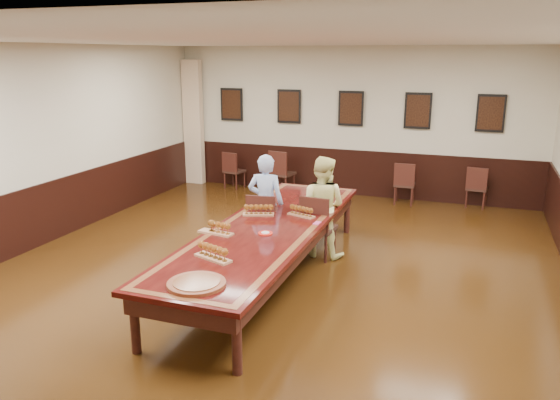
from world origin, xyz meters
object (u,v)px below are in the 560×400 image
at_px(spare_chair_c, 405,183).
at_px(person_man, 266,203).
at_px(person_woman, 322,207).
at_px(conference_table, 268,236).
at_px(spare_chair_d, 477,187).
at_px(chair_man, 264,223).
at_px(chair_woman, 319,226).
at_px(spare_chair_b, 282,172).
at_px(spare_chair_a, 234,170).
at_px(carved_platter, 196,284).

height_order(spare_chair_c, person_man, person_man).
bearing_deg(person_woman, conference_table, 73.42).
bearing_deg(spare_chair_d, chair_man, 58.15).
relative_size(chair_woman, person_man, 0.64).
relative_size(chair_man, spare_chair_b, 0.99).
height_order(spare_chair_a, spare_chair_b, spare_chair_b).
relative_size(chair_woman, spare_chair_b, 1.01).
bearing_deg(spare_chair_d, person_man, 57.30).
relative_size(spare_chair_d, carved_platter, 1.24).
bearing_deg(person_woman, chair_woman, 90.00).
relative_size(chair_woman, spare_chair_a, 1.16).
distance_m(spare_chair_b, person_man, 3.64).
relative_size(spare_chair_b, conference_table, 0.20).
xyz_separation_m(spare_chair_c, spare_chair_d, (1.42, 0.23, -0.02)).
xyz_separation_m(person_man, conference_table, (0.42, -1.02, -0.17)).
height_order(chair_woman, spare_chair_d, chair_woman).
height_order(person_man, person_woman, person_woman).
xyz_separation_m(spare_chair_a, spare_chair_c, (3.90, -0.06, 0.01)).
relative_size(spare_chair_c, carved_platter, 1.28).
distance_m(spare_chair_c, person_woman, 3.58).
bearing_deg(chair_woman, spare_chair_a, -44.39).
height_order(spare_chair_a, spare_chair_d, spare_chair_a).
height_order(spare_chair_c, conference_table, spare_chair_c).
xyz_separation_m(spare_chair_b, person_woman, (1.85, -3.39, 0.29)).
distance_m(chair_man, chair_woman, 0.86).
distance_m(spare_chair_a, carved_platter, 7.24).
bearing_deg(spare_chair_b, chair_woman, 127.99).
xyz_separation_m(chair_man, spare_chair_c, (1.68, 3.67, -0.04)).
height_order(chair_woman, person_woman, person_woman).
height_order(spare_chair_a, person_man, person_man).
distance_m(spare_chair_a, person_woman, 4.70).
bearing_deg(spare_chair_a, spare_chair_b, -175.30).
xyz_separation_m(spare_chair_b, carved_platter, (1.43, -6.59, 0.28)).
bearing_deg(person_woman, spare_chair_b, -56.01).
relative_size(conference_table, carved_platter, 7.23).
bearing_deg(spare_chair_b, spare_chair_d, -165.50).
bearing_deg(spare_chair_a, conference_table, 130.35).
bearing_deg(person_man, carved_platter, 91.68).
height_order(spare_chair_a, person_woman, person_woman).
bearing_deg(spare_chair_c, conference_table, 72.94).
relative_size(spare_chair_d, person_man, 0.55).
relative_size(person_woman, carved_platter, 2.26).
xyz_separation_m(conference_table, carved_platter, (0.03, -2.08, 0.16)).
relative_size(chair_woman, person_woman, 0.64).
height_order(spare_chair_d, conference_table, spare_chair_d).
xyz_separation_m(spare_chair_c, carved_platter, (-1.24, -6.66, 0.33)).
height_order(chair_woman, spare_chair_a, chair_woman).
bearing_deg(conference_table, chair_man, 114.23).
bearing_deg(spare_chair_a, chair_woman, 141.07).
relative_size(spare_chair_d, person_woman, 0.55).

